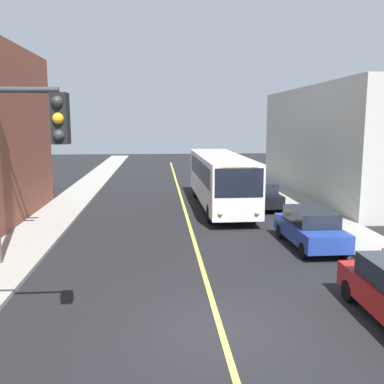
# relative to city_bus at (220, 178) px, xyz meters

# --- Properties ---
(ground_plane) EXTENTS (120.00, 120.00, 0.00)m
(ground_plane) POSITION_rel_city_bus_xyz_m (-2.20, -15.79, -1.82)
(ground_plane) COLOR black
(sidewalk_left) EXTENTS (2.50, 90.00, 0.15)m
(sidewalk_left) POSITION_rel_city_bus_xyz_m (-9.45, -5.79, -1.74)
(sidewalk_left) COLOR gray
(sidewalk_left) RESTS_ON ground
(sidewalk_right) EXTENTS (2.50, 90.00, 0.15)m
(sidewalk_right) POSITION_rel_city_bus_xyz_m (5.05, -5.79, -1.74)
(sidewalk_right) COLOR gray
(sidewalk_right) RESTS_ON ground
(lane_stripe_center) EXTENTS (0.16, 60.00, 0.01)m
(lane_stripe_center) POSITION_rel_city_bus_xyz_m (-2.20, -0.79, -1.81)
(lane_stripe_center) COLOR #D8CC4C
(lane_stripe_center) RESTS_ON ground
(building_right_warehouse) EXTENTS (12.00, 19.31, 7.59)m
(building_right_warehouse) POSITION_rel_city_bus_xyz_m (12.29, 4.17, 1.98)
(building_right_warehouse) COLOR #B2B2A8
(building_right_warehouse) RESTS_ON ground
(city_bus) EXTENTS (2.69, 12.18, 3.20)m
(city_bus) POSITION_rel_city_bus_xyz_m (0.00, 0.00, 0.00)
(city_bus) COLOR silver
(city_bus) RESTS_ON ground
(parked_car_blue) EXTENTS (1.90, 4.44, 1.62)m
(parked_car_blue) POSITION_rel_city_bus_xyz_m (2.58, -8.83, -0.98)
(parked_car_blue) COLOR navy
(parked_car_blue) RESTS_ON ground
(parked_car_black) EXTENTS (1.90, 4.44, 1.62)m
(parked_car_black) POSITION_rel_city_bus_xyz_m (2.41, -0.44, -0.98)
(parked_car_black) COLOR black
(parked_car_black) RESTS_ON ground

